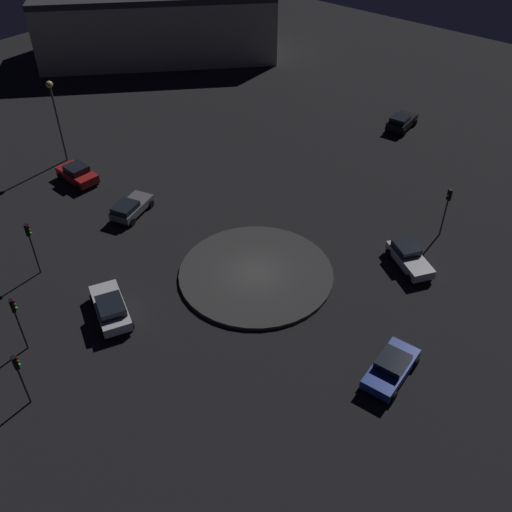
{
  "coord_description": "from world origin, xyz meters",
  "views": [
    {
      "loc": [
        23.37,
        19.76,
        26.8
      ],
      "look_at": [
        0.0,
        0.0,
        1.74
      ],
      "focal_mm": 40.03,
      "sensor_mm": 36.0,
      "label": 1
    }
  ],
  "objects_px": {
    "car_white": "(111,308)",
    "streetlamp_south": "(55,106)",
    "traffic_light_southeast": "(31,239)",
    "traffic_light_east": "(19,370)",
    "car_blue": "(391,367)",
    "traffic_light_southeast_near": "(16,314)",
    "store_building": "(157,22)",
    "car_red": "(77,174)",
    "car_grey": "(130,207)",
    "car_black": "(401,122)",
    "car_silver": "(409,257)",
    "traffic_light_northwest": "(447,203)"
  },
  "relations": [
    {
      "from": "car_black",
      "to": "traffic_light_southeast_near",
      "type": "xyz_separation_m",
      "value": [
        41.16,
        -2.98,
        2.12
      ]
    },
    {
      "from": "traffic_light_northwest",
      "to": "traffic_light_southeast_near",
      "type": "bearing_deg",
      "value": 3.86
    },
    {
      "from": "traffic_light_northwest",
      "to": "car_silver",
      "type": "bearing_deg",
      "value": 30.12
    },
    {
      "from": "store_building",
      "to": "car_red",
      "type": "bearing_deg",
      "value": 76.76
    },
    {
      "from": "car_white",
      "to": "car_red",
      "type": "relative_size",
      "value": 1.2
    },
    {
      "from": "car_grey",
      "to": "car_black",
      "type": "bearing_deg",
      "value": -34.67
    },
    {
      "from": "car_silver",
      "to": "traffic_light_southeast_near",
      "type": "relative_size",
      "value": 1.08
    },
    {
      "from": "car_red",
      "to": "streetlamp_south",
      "type": "relative_size",
      "value": 0.53
    },
    {
      "from": "traffic_light_east",
      "to": "car_black",
      "type": "bearing_deg",
      "value": 10.13
    },
    {
      "from": "car_blue",
      "to": "store_building",
      "type": "distance_m",
      "value": 56.88
    },
    {
      "from": "streetlamp_south",
      "to": "car_blue",
      "type": "bearing_deg",
      "value": 85.44
    },
    {
      "from": "car_black",
      "to": "store_building",
      "type": "relative_size",
      "value": 0.13
    },
    {
      "from": "traffic_light_southeast",
      "to": "car_silver",
      "type": "bearing_deg",
      "value": 2.78
    },
    {
      "from": "car_grey",
      "to": "car_red",
      "type": "distance_m",
      "value": 7.52
    },
    {
      "from": "car_blue",
      "to": "traffic_light_southeast_near",
      "type": "height_order",
      "value": "traffic_light_southeast_near"
    },
    {
      "from": "traffic_light_southeast",
      "to": "streetlamp_south",
      "type": "height_order",
      "value": "streetlamp_south"
    },
    {
      "from": "car_red",
      "to": "car_grey",
      "type": "bearing_deg",
      "value": 179.78
    },
    {
      "from": "traffic_light_southeast",
      "to": "store_building",
      "type": "xyz_separation_m",
      "value": [
        -35.27,
        -25.98,
        1.1
      ]
    },
    {
      "from": "car_red",
      "to": "traffic_light_northwest",
      "type": "xyz_separation_m",
      "value": [
        -13.34,
        27.88,
        2.15
      ]
    },
    {
      "from": "car_grey",
      "to": "store_building",
      "type": "bearing_deg",
      "value": 27.58
    },
    {
      "from": "car_grey",
      "to": "streetlamp_south",
      "type": "xyz_separation_m",
      "value": [
        -1.93,
        -11.48,
        4.64
      ]
    },
    {
      "from": "car_red",
      "to": "car_silver",
      "type": "distance_m",
      "value": 29.03
    },
    {
      "from": "traffic_light_east",
      "to": "streetlamp_south",
      "type": "distance_m",
      "value": 27.78
    },
    {
      "from": "car_blue",
      "to": "car_silver",
      "type": "relative_size",
      "value": 0.98
    },
    {
      "from": "car_white",
      "to": "car_black",
      "type": "relative_size",
      "value": 1.23
    },
    {
      "from": "traffic_light_southeast_near",
      "to": "car_grey",
      "type": "bearing_deg",
      "value": 48.52
    },
    {
      "from": "car_blue",
      "to": "car_red",
      "type": "bearing_deg",
      "value": -96.45
    },
    {
      "from": "car_grey",
      "to": "traffic_light_southeast_near",
      "type": "bearing_deg",
      "value": -171.69
    },
    {
      "from": "car_grey",
      "to": "car_white",
      "type": "bearing_deg",
      "value": -152.65
    },
    {
      "from": "car_grey",
      "to": "traffic_light_east",
      "type": "distance_m",
      "value": 18.61
    },
    {
      "from": "car_black",
      "to": "car_blue",
      "type": "bearing_deg",
      "value": -157.01
    },
    {
      "from": "car_grey",
      "to": "car_blue",
      "type": "bearing_deg",
      "value": -108.51
    },
    {
      "from": "car_blue",
      "to": "car_grey",
      "type": "distance_m",
      "value": 24.41
    },
    {
      "from": "traffic_light_southeast",
      "to": "traffic_light_east",
      "type": "xyz_separation_m",
      "value": [
        6.77,
        9.27,
        -0.28
      ]
    },
    {
      "from": "traffic_light_northwest",
      "to": "streetlamp_south",
      "type": "relative_size",
      "value": 0.54
    },
    {
      "from": "streetlamp_south",
      "to": "store_building",
      "type": "height_order",
      "value": "store_building"
    },
    {
      "from": "car_blue",
      "to": "car_grey",
      "type": "relative_size",
      "value": 1.03
    },
    {
      "from": "car_black",
      "to": "car_silver",
      "type": "bearing_deg",
      "value": -154.58
    },
    {
      "from": "car_silver",
      "to": "store_building",
      "type": "bearing_deg",
      "value": -168.67
    },
    {
      "from": "car_silver",
      "to": "streetlamp_south",
      "type": "height_order",
      "value": "streetlamp_south"
    },
    {
      "from": "car_grey",
      "to": "streetlamp_south",
      "type": "height_order",
      "value": "streetlamp_south"
    },
    {
      "from": "car_black",
      "to": "car_red",
      "type": "relative_size",
      "value": 0.98
    },
    {
      "from": "traffic_light_east",
      "to": "store_building",
      "type": "relative_size",
      "value": 0.13
    },
    {
      "from": "car_silver",
      "to": "car_grey",
      "type": "bearing_deg",
      "value": -124.11
    },
    {
      "from": "traffic_light_southeast",
      "to": "traffic_light_east",
      "type": "bearing_deg",
      "value": -75.33
    },
    {
      "from": "car_blue",
      "to": "traffic_light_southeast",
      "type": "distance_m",
      "value": 25.2
    },
    {
      "from": "car_white",
      "to": "streetlamp_south",
      "type": "bearing_deg",
      "value": -2.25
    },
    {
      "from": "traffic_light_southeast",
      "to": "traffic_light_northwest",
      "type": "distance_m",
      "value": 30.0
    },
    {
      "from": "car_blue",
      "to": "car_grey",
      "type": "height_order",
      "value": "car_blue"
    },
    {
      "from": "car_silver",
      "to": "store_building",
      "type": "height_order",
      "value": "store_building"
    }
  ]
}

